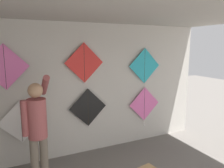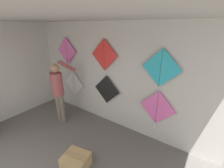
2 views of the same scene
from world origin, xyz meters
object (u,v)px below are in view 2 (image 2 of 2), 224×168
kite_0 (74,84)px  kite_1 (107,90)px  kite_4 (104,55)px  kite_2 (157,108)px  kite_3 (67,51)px  cardboard_box (76,161)px  shopkeeper (58,88)px  kite_5 (161,68)px

kite_0 → kite_1: 1.34m
kite_0 → kite_4: size_ratio=1.00×
kite_2 → kite_4: bearing=180.0°
kite_1 → kite_3: kite_3 is taller
cardboard_box → kite_2: kite_2 is taller
kite_0 → kite_1: size_ratio=1.00×
kite_0 → cardboard_box: bearing=-42.5°
kite_0 → kite_4: 1.67m
shopkeeper → kite_3: 1.25m
kite_1 → kite_2: 1.44m
kite_3 → kite_5: kite_3 is taller
cardboard_box → kite_1: (-0.43, 1.62, 0.88)m
kite_1 → cardboard_box: bearing=-75.0°
shopkeeper → kite_2: size_ratio=1.93×
kite_3 → kite_5: (2.96, 0.00, -0.10)m
kite_0 → kite_4: (1.27, 0.00, 1.08)m
shopkeeper → kite_0: bearing=99.8°
shopkeeper → kite_5: kite_5 is taller
kite_2 → kite_3: (-2.98, 0.00, 1.04)m
kite_2 → kite_4: kite_4 is taller
kite_1 → shopkeeper: bearing=-146.3°
shopkeeper → kite_5: 2.77m
shopkeeper → cardboard_box: shopkeeper is taller
kite_3 → kite_4: 1.47m
kite_3 → cardboard_box: bearing=-39.4°
kite_0 → kite_3: kite_3 is taller
kite_0 → kite_3: bearing=180.0°
shopkeeper → kite_2: 2.68m
shopkeeper → cardboard_box: size_ratio=3.26×
kite_4 → kite_5: 1.49m
kite_5 → kite_0: bearing=180.0°
shopkeeper → cardboard_box: 2.00m
shopkeeper → kite_3: size_ratio=2.25×
shopkeeper → kite_1: 1.35m
kite_2 → shopkeeper: bearing=-163.7°
cardboard_box → shopkeeper: bearing=150.8°
kite_3 → kite_5: bearing=0.0°
kite_4 → kite_3: bearing=180.0°
kite_5 → shopkeeper: bearing=-163.6°
kite_4 → kite_0: bearing=180.0°
shopkeeper → kite_1: size_ratio=2.25×
cardboard_box → kite_1: 1.89m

